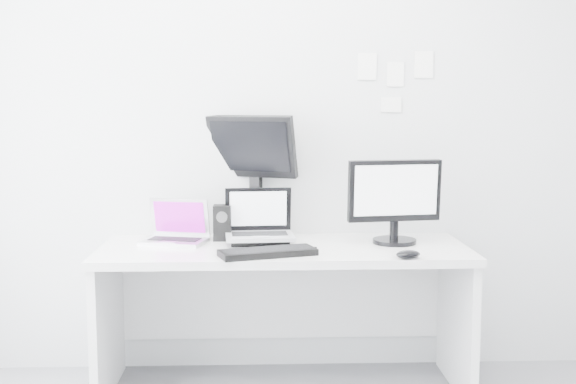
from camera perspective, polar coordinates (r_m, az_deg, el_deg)
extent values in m
plane|color=silver|center=(3.83, -0.51, 5.86)|extent=(3.60, 0.00, 3.60)
cube|color=silver|center=(3.64, -0.33, -9.94)|extent=(1.80, 0.70, 0.73)
cube|color=silver|center=(3.64, -9.02, -2.26)|extent=(0.35, 0.30, 0.23)
cube|color=black|center=(3.71, -5.20, -2.43)|extent=(0.09, 0.09, 0.18)
cube|color=#9FA1A6|center=(3.59, -2.25, -1.90)|extent=(0.35, 0.28, 0.28)
cube|color=black|center=(3.81, -2.74, 1.43)|extent=(0.51, 0.36, 0.65)
cube|color=black|center=(3.63, 8.45, -0.66)|extent=(0.50, 0.29, 0.43)
cube|color=black|center=(3.33, -1.61, -4.79)|extent=(0.47, 0.28, 0.03)
ellipsoid|color=black|center=(3.31, 9.46, -4.88)|extent=(0.13, 0.11, 0.04)
cube|color=white|center=(3.87, 6.26, 9.83)|extent=(0.10, 0.00, 0.14)
cube|color=white|center=(3.89, 8.47, 9.19)|extent=(0.09, 0.00, 0.13)
cube|color=white|center=(3.93, 10.66, 9.86)|extent=(0.10, 0.00, 0.14)
cube|color=white|center=(3.89, 8.13, 6.84)|extent=(0.11, 0.00, 0.08)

